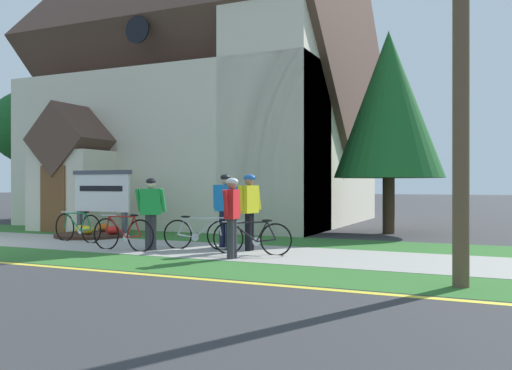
{
  "coord_description": "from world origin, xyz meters",
  "views": [
    {
      "loc": [
        12.12,
        -8.8,
        1.51
      ],
      "look_at": [
        6.33,
        4.15,
        1.49
      ],
      "focal_mm": 37.8,
      "sensor_mm": 36.0,
      "label": 1
    }
  ],
  "objects_px": {
    "cyclist_in_green_jersey": "(151,208)",
    "bicycle_silver": "(78,227)",
    "church_sign": "(102,193)",
    "bicycle_black": "(199,234)",
    "yard_deciduous_tree": "(44,128)",
    "bicycle_white": "(252,238)",
    "cyclist_in_blue_jersey": "(249,206)",
    "cyclist_in_orange_jersey": "(226,204)",
    "bicycle_green": "(123,234)",
    "roadside_conifer": "(389,105)",
    "cyclist_in_red_jersey": "(232,212)"
  },
  "relations": [
    {
      "from": "cyclist_in_orange_jersey",
      "to": "cyclist_in_green_jersey",
      "type": "relative_size",
      "value": 1.06
    },
    {
      "from": "bicycle_silver",
      "to": "bicycle_black",
      "type": "xyz_separation_m",
      "value": [
        3.7,
        -0.1,
        -0.02
      ]
    },
    {
      "from": "cyclist_in_blue_jersey",
      "to": "yard_deciduous_tree",
      "type": "height_order",
      "value": "yard_deciduous_tree"
    },
    {
      "from": "bicycle_black",
      "to": "bicycle_green",
      "type": "xyz_separation_m",
      "value": [
        -1.48,
        -0.87,
        0.02
      ]
    },
    {
      "from": "cyclist_in_green_jersey",
      "to": "bicycle_silver",
      "type": "bearing_deg",
      "value": 165.46
    },
    {
      "from": "bicycle_green",
      "to": "cyclist_in_green_jersey",
      "type": "xyz_separation_m",
      "value": [
        0.59,
        0.24,
        0.58
      ]
    },
    {
      "from": "church_sign",
      "to": "cyclist_in_red_jersey",
      "type": "relative_size",
      "value": 1.34
    },
    {
      "from": "church_sign",
      "to": "bicycle_green",
      "type": "relative_size",
      "value": 1.26
    },
    {
      "from": "bicycle_silver",
      "to": "bicycle_black",
      "type": "distance_m",
      "value": 3.7
    },
    {
      "from": "bicycle_black",
      "to": "roadside_conifer",
      "type": "distance_m",
      "value": 7.61
    },
    {
      "from": "bicycle_green",
      "to": "yard_deciduous_tree",
      "type": "bearing_deg",
      "value": 143.57
    },
    {
      "from": "cyclist_in_orange_jersey",
      "to": "cyclist_in_red_jersey",
      "type": "height_order",
      "value": "cyclist_in_orange_jersey"
    },
    {
      "from": "church_sign",
      "to": "bicycle_black",
      "type": "distance_m",
      "value": 4.73
    },
    {
      "from": "bicycle_white",
      "to": "cyclist_in_red_jersey",
      "type": "distance_m",
      "value": 0.95
    },
    {
      "from": "bicycle_green",
      "to": "cyclist_in_blue_jersey",
      "type": "height_order",
      "value": "cyclist_in_blue_jersey"
    },
    {
      "from": "bicycle_green",
      "to": "cyclist_in_green_jersey",
      "type": "height_order",
      "value": "cyclist_in_green_jersey"
    },
    {
      "from": "bicycle_black",
      "to": "cyclist_in_blue_jersey",
      "type": "xyz_separation_m",
      "value": [
        1.19,
        0.22,
        0.66
      ]
    },
    {
      "from": "church_sign",
      "to": "bicycle_white",
      "type": "bearing_deg",
      "value": -19.58
    },
    {
      "from": "bicycle_black",
      "to": "bicycle_white",
      "type": "relative_size",
      "value": 0.98
    },
    {
      "from": "cyclist_in_blue_jersey",
      "to": "bicycle_black",
      "type": "bearing_deg",
      "value": -169.65
    },
    {
      "from": "church_sign",
      "to": "cyclist_in_blue_jersey",
      "type": "xyz_separation_m",
      "value": [
        5.49,
        -1.52,
        -0.23
      ]
    },
    {
      "from": "cyclist_in_blue_jersey",
      "to": "roadside_conifer",
      "type": "relative_size",
      "value": 0.28
    },
    {
      "from": "cyclist_in_green_jersey",
      "to": "roadside_conifer",
      "type": "relative_size",
      "value": 0.27
    },
    {
      "from": "yard_deciduous_tree",
      "to": "roadside_conifer",
      "type": "bearing_deg",
      "value": -1.93
    },
    {
      "from": "bicycle_silver",
      "to": "cyclist_in_red_jersey",
      "type": "height_order",
      "value": "cyclist_in_red_jersey"
    },
    {
      "from": "bicycle_green",
      "to": "cyclist_in_orange_jersey",
      "type": "distance_m",
      "value": 2.46
    },
    {
      "from": "cyclist_in_red_jersey",
      "to": "roadside_conifer",
      "type": "relative_size",
      "value": 0.26
    },
    {
      "from": "cyclist_in_orange_jersey",
      "to": "church_sign",
      "type": "bearing_deg",
      "value": 166.3
    },
    {
      "from": "bicycle_white",
      "to": "yard_deciduous_tree",
      "type": "bearing_deg",
      "value": 152.4
    },
    {
      "from": "roadside_conifer",
      "to": "yard_deciduous_tree",
      "type": "xyz_separation_m",
      "value": [
        -14.53,
        0.49,
        -0.05
      ]
    },
    {
      "from": "cyclist_in_blue_jersey",
      "to": "yard_deciduous_tree",
      "type": "bearing_deg",
      "value": 153.77
    },
    {
      "from": "cyclist_in_red_jersey",
      "to": "yard_deciduous_tree",
      "type": "xyz_separation_m",
      "value": [
        -12.64,
        7.4,
        2.94
      ]
    },
    {
      "from": "bicycle_black",
      "to": "bicycle_green",
      "type": "bearing_deg",
      "value": -149.73
    },
    {
      "from": "bicycle_black",
      "to": "cyclist_in_red_jersey",
      "type": "relative_size",
      "value": 1.06
    },
    {
      "from": "bicycle_black",
      "to": "cyclist_in_red_jersey",
      "type": "distance_m",
      "value": 1.84
    },
    {
      "from": "cyclist_in_red_jersey",
      "to": "roadside_conifer",
      "type": "distance_m",
      "value": 7.77
    },
    {
      "from": "bicycle_green",
      "to": "cyclist_in_green_jersey",
      "type": "relative_size",
      "value": 1.05
    },
    {
      "from": "bicycle_white",
      "to": "church_sign",
      "type": "bearing_deg",
      "value": 160.42
    },
    {
      "from": "bicycle_green",
      "to": "cyclist_in_blue_jersey",
      "type": "bearing_deg",
      "value": 22.07
    },
    {
      "from": "bicycle_silver",
      "to": "bicycle_green",
      "type": "bearing_deg",
      "value": -23.53
    },
    {
      "from": "church_sign",
      "to": "roadside_conifer",
      "type": "height_order",
      "value": "roadside_conifer"
    },
    {
      "from": "bicycle_green",
      "to": "cyclist_in_red_jersey",
      "type": "relative_size",
      "value": 1.06
    },
    {
      "from": "bicycle_black",
      "to": "cyclist_in_orange_jersey",
      "type": "xyz_separation_m",
      "value": [
        0.38,
        0.6,
        0.67
      ]
    },
    {
      "from": "bicycle_silver",
      "to": "yard_deciduous_tree",
      "type": "xyz_separation_m",
      "value": [
        -7.56,
        6.25,
        3.51
      ]
    },
    {
      "from": "bicycle_green",
      "to": "cyclist_in_green_jersey",
      "type": "bearing_deg",
      "value": 22.09
    },
    {
      "from": "bicycle_silver",
      "to": "yard_deciduous_tree",
      "type": "distance_m",
      "value": 10.42
    },
    {
      "from": "cyclist_in_blue_jersey",
      "to": "yard_deciduous_tree",
      "type": "relative_size",
      "value": 0.31
    },
    {
      "from": "cyclist_in_red_jersey",
      "to": "cyclist_in_orange_jersey",
      "type": "bearing_deg",
      "value": 121.25
    },
    {
      "from": "bicycle_silver",
      "to": "church_sign",
      "type": "bearing_deg",
      "value": 110.13
    },
    {
      "from": "church_sign",
      "to": "cyclist_in_orange_jersey",
      "type": "bearing_deg",
      "value": -13.7
    }
  ]
}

